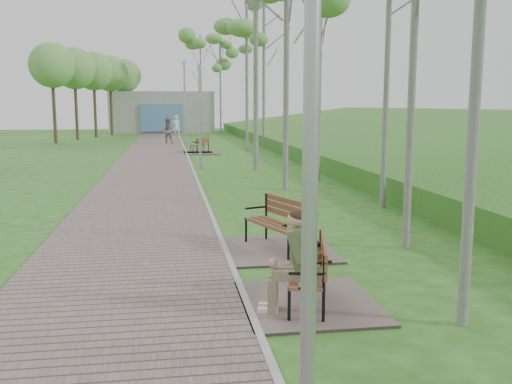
% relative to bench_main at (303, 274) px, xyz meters
% --- Properties ---
extents(ground, '(120.00, 120.00, 0.00)m').
position_rel_bench_main_xyz_m(ground, '(-0.75, -0.45, -0.45)').
color(ground, '#29561A').
rests_on(ground, ground).
extents(walkway, '(3.50, 67.00, 0.04)m').
position_rel_bench_main_xyz_m(walkway, '(-2.50, 21.05, -0.43)').
color(walkway, '#655752').
rests_on(walkway, ground).
extents(kerb, '(0.10, 67.00, 0.05)m').
position_rel_bench_main_xyz_m(kerb, '(-0.75, 21.05, -0.42)').
color(kerb, '#999993').
rests_on(kerb, ground).
extents(embankment, '(14.00, 70.00, 1.60)m').
position_rel_bench_main_xyz_m(embankment, '(11.25, 19.55, -0.45)').
color(embankment, '#4E9236').
rests_on(embankment, ground).
extents(building_north, '(10.00, 5.20, 4.00)m').
position_rel_bench_main_xyz_m(building_north, '(-2.25, 50.52, 1.55)').
color(building_north, '#9E9E99').
rests_on(building_north, ground).
extents(bench_main, '(1.84, 2.04, 1.60)m').
position_rel_bench_main_xyz_m(bench_main, '(0.00, 0.00, 0.00)').
color(bench_main, '#655752').
rests_on(bench_main, ground).
extents(bench_second, '(1.99, 2.21, 1.22)m').
position_rel_bench_main_xyz_m(bench_second, '(0.21, 2.98, -0.22)').
color(bench_second, '#655752').
rests_on(bench_second, ground).
extents(bench_third, '(1.91, 2.12, 1.17)m').
position_rel_bench_main_xyz_m(bench_third, '(0.07, 24.91, -0.23)').
color(bench_third, '#655752').
rests_on(bench_third, ground).
extents(bench_far, '(1.60, 1.78, 0.99)m').
position_rel_bench_main_xyz_m(bench_far, '(-0.11, 25.74, -0.27)').
color(bench_far, '#655752').
rests_on(bench_far, ground).
extents(lamp_post_near, '(0.22, 0.22, 5.59)m').
position_rel_bench_main_xyz_m(lamp_post_near, '(-0.67, -2.96, 2.16)').
color(lamp_post_near, '#9FA2A7').
rests_on(lamp_post_near, ground).
extents(lamp_post_second, '(0.17, 0.17, 4.40)m').
position_rel_bench_main_xyz_m(lamp_post_second, '(-0.40, 17.30, 1.61)').
color(lamp_post_second, '#9FA2A7').
rests_on(lamp_post_second, ground).
extents(lamp_post_third, '(0.22, 0.22, 5.72)m').
position_rel_bench_main_xyz_m(lamp_post_third, '(-0.54, 33.05, 2.22)').
color(lamp_post_third, '#9FA2A7').
rests_on(lamp_post_third, ground).
extents(pedestrian_near, '(0.79, 0.64, 1.87)m').
position_rel_bench_main_xyz_m(pedestrian_near, '(-1.05, 40.38, 0.49)').
color(pedestrian_near, silver).
rests_on(pedestrian_near, ground).
extents(pedestrian_far, '(0.90, 0.70, 1.83)m').
position_rel_bench_main_xyz_m(pedestrian_far, '(-1.79, 33.83, 0.46)').
color(pedestrian_far, gray).
rests_on(pedestrian_far, ground).
extents(birch_mid_c, '(2.66, 2.66, 8.72)m').
position_rel_bench_main_xyz_m(birch_mid_c, '(1.86, 16.26, 6.39)').
color(birch_mid_c, silver).
rests_on(birch_mid_c, ground).
extents(birch_far_b, '(2.85, 2.85, 10.71)m').
position_rel_bench_main_xyz_m(birch_far_b, '(2.90, 26.41, 7.96)').
color(birch_far_b, silver).
rests_on(birch_far_b, ground).
extents(birch_far_c, '(2.39, 2.39, 9.82)m').
position_rel_bench_main_xyz_m(birch_far_c, '(4.29, 28.66, 7.26)').
color(birch_far_c, silver).
rests_on(birch_far_c, ground).
extents(birch_distant_a, '(2.31, 2.31, 9.09)m').
position_rel_bench_main_xyz_m(birch_distant_a, '(1.22, 43.68, 6.68)').
color(birch_distant_a, silver).
rests_on(birch_distant_a, ground).
extents(birch_distant_b, '(2.48, 2.48, 9.33)m').
position_rel_bench_main_xyz_m(birch_distant_b, '(3.31, 47.75, 6.87)').
color(birch_distant_b, silver).
rests_on(birch_distant_b, ground).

